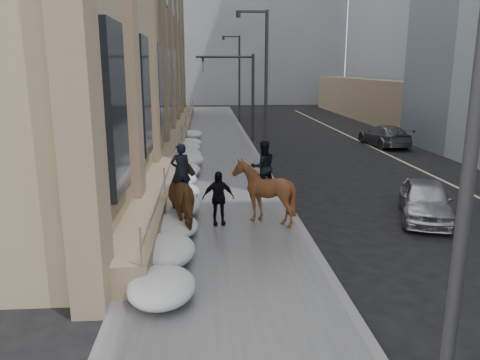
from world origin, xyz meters
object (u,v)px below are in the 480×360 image
pedestrian (218,198)px  car_silver (425,200)px  car_grey (384,136)px  mounted_horse_right (263,188)px  mounted_horse_left (187,195)px

pedestrian → car_silver: (7.08, 0.38, -0.32)m
car_silver → car_grey: bearing=94.2°
mounted_horse_right → car_grey: 18.21m
mounted_horse_right → car_grey: (9.92, 15.26, -0.55)m
mounted_horse_left → car_grey: 20.13m
mounted_horse_left → mounted_horse_right: bearing=177.8°
car_silver → pedestrian: bearing=-156.7°
mounted_horse_left → car_grey: mounted_horse_left is taller
car_silver → car_grey: size_ratio=0.83×
mounted_horse_left → pedestrian: mounted_horse_left is taller
mounted_horse_right → car_silver: size_ratio=0.67×
mounted_horse_left → car_silver: bearing=169.3°
pedestrian → car_grey: (11.40, 15.46, -0.30)m
mounted_horse_left → car_silver: mounted_horse_left is taller
car_silver → car_grey: 15.68m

